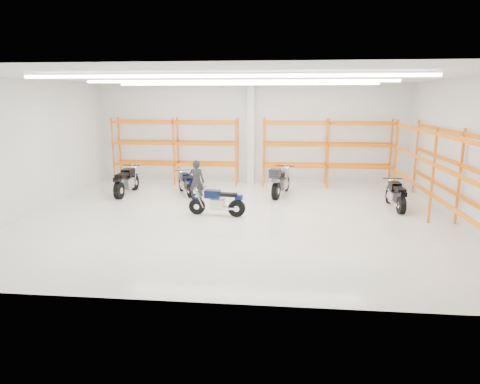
# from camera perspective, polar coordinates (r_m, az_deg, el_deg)

# --- Properties ---
(ground) EXTENTS (14.00, 14.00, 0.00)m
(ground) POSITION_cam_1_polar(r_m,az_deg,el_deg) (14.14, -0.36, -3.46)
(ground) COLOR silver
(ground) RESTS_ON ground
(room_shell) EXTENTS (14.02, 12.02, 4.51)m
(room_shell) POSITION_cam_1_polar(r_m,az_deg,el_deg) (13.63, -0.36, 9.95)
(room_shell) COLOR white
(room_shell) RESTS_ON ground
(motorcycle_main) EXTENTS (1.95, 0.65, 0.96)m
(motorcycle_main) POSITION_cam_1_polar(r_m,az_deg,el_deg) (14.30, -2.78, -1.43)
(motorcycle_main) COLOR black
(motorcycle_main) RESTS_ON ground
(motorcycle_back_a) EXTENTS (0.77, 2.33, 1.14)m
(motorcycle_back_a) POSITION_cam_1_polar(r_m,az_deg,el_deg) (17.91, -14.99, 1.29)
(motorcycle_back_a) COLOR black
(motorcycle_back_a) RESTS_ON ground
(motorcycle_back_b) EXTENTS (1.02, 1.75, 0.94)m
(motorcycle_back_b) POSITION_cam_1_polar(r_m,az_deg,el_deg) (17.53, -7.17, 1.07)
(motorcycle_back_b) COLOR black
(motorcycle_back_b) RESTS_ON ground
(motorcycle_back_c) EXTENTS (1.00, 2.40, 1.24)m
(motorcycle_back_c) POSITION_cam_1_polar(r_m,az_deg,el_deg) (17.14, 5.35, 1.38)
(motorcycle_back_c) COLOR black
(motorcycle_back_c) RESTS_ON ground
(motorcycle_back_d) EXTENTS (0.69, 2.09, 1.02)m
(motorcycle_back_d) POSITION_cam_1_polar(r_m,az_deg,el_deg) (16.08, 20.08, -0.50)
(motorcycle_back_d) COLOR black
(motorcycle_back_d) RESTS_ON ground
(standing_man) EXTENTS (0.62, 0.43, 1.64)m
(standing_man) POSITION_cam_1_polar(r_m,az_deg,el_deg) (15.96, -5.82, 1.36)
(standing_man) COLOR black
(standing_man) RESTS_ON ground
(structural_column) EXTENTS (0.32, 0.32, 4.50)m
(structural_column) POSITION_cam_1_polar(r_m,az_deg,el_deg) (19.46, 1.47, 7.68)
(structural_column) COLOR white
(structural_column) RESTS_ON ground
(pallet_racking_back_left) EXTENTS (5.67, 0.87, 3.00)m
(pallet_racking_back_left) POSITION_cam_1_polar(r_m,az_deg,el_deg) (19.72, -8.57, 6.26)
(pallet_racking_back_left) COLOR #FF6600
(pallet_racking_back_left) RESTS_ON ground
(pallet_racking_back_right) EXTENTS (5.67, 0.87, 3.00)m
(pallet_racking_back_right) POSITION_cam_1_polar(r_m,az_deg,el_deg) (19.21, 11.61, 5.98)
(pallet_racking_back_right) COLOR #FF6600
(pallet_racking_back_right) RESTS_ON ground
(pallet_racking_side) EXTENTS (0.87, 9.07, 3.00)m
(pallet_racking_side) POSITION_cam_1_polar(r_m,az_deg,el_deg) (14.57, 25.92, 3.05)
(pallet_racking_side) COLOR #FF6600
(pallet_racking_side) RESTS_ON ground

